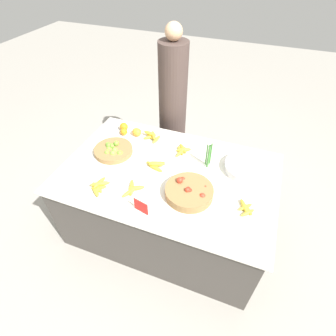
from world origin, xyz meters
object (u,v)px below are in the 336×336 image
tomato_basket (189,192)px  vendor_person (173,111)px  metal_bowl (247,167)px  price_sign (141,207)px  lime_bowl (113,150)px

tomato_basket → vendor_person: bearing=116.1°
metal_bowl → vendor_person: (-0.88, 0.60, 0.01)m
metal_bowl → price_sign: (-0.64, -0.70, 0.02)m
lime_bowl → tomato_basket: size_ratio=0.94×
lime_bowl → metal_bowl: 1.17m
tomato_basket → lime_bowl: bearing=162.8°
lime_bowl → vendor_person: bearing=70.8°
lime_bowl → metal_bowl: size_ratio=0.92×
price_sign → vendor_person: 1.33m
price_sign → lime_bowl: bearing=147.6°
price_sign → vendor_person: vendor_person is taller
tomato_basket → vendor_person: 1.16m
lime_bowl → metal_bowl: lime_bowl is taller
lime_bowl → metal_bowl: (1.15, 0.19, 0.00)m
lime_bowl → tomato_basket: tomato_basket is taller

